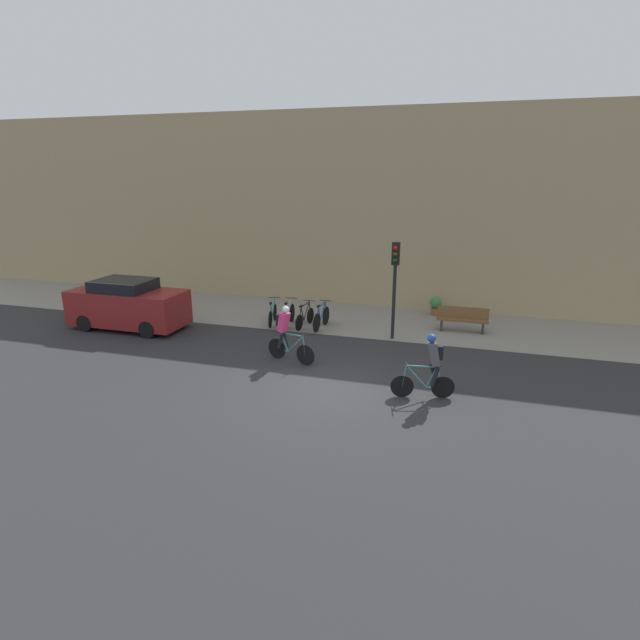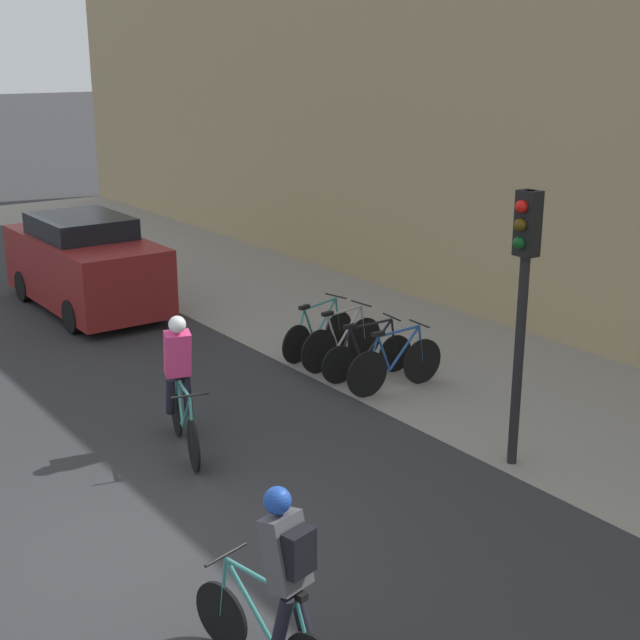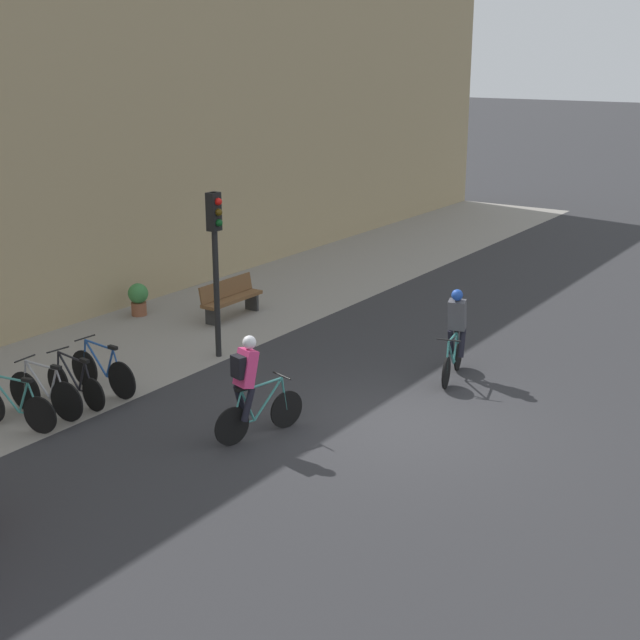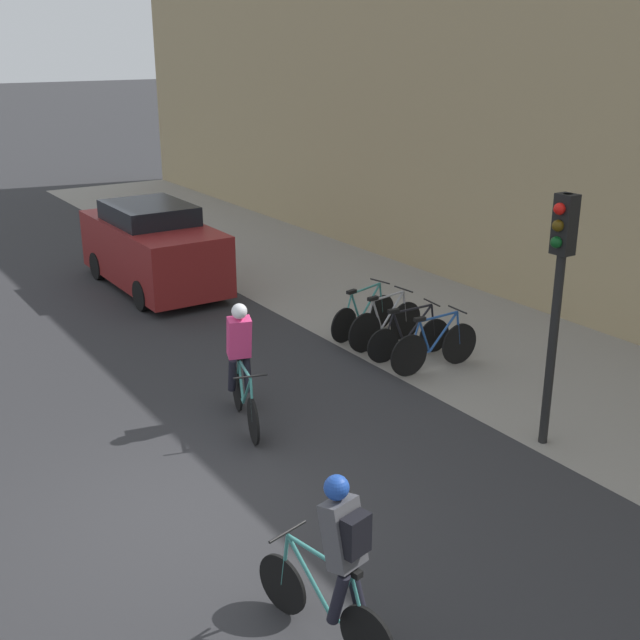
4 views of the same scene
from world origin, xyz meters
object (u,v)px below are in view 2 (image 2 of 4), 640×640
at_px(traffic_light_pole, 523,279).
at_px(parked_car, 85,265).
at_px(parked_bike_1, 342,342).
at_px(parked_bike_0, 318,333).
at_px(parked_bike_3, 395,364).
at_px(parked_bike_2, 367,354).
at_px(cyclist_grey, 281,580).
at_px(cyclist_pink, 180,377).

height_order(traffic_light_pole, parked_car, traffic_light_pole).
bearing_deg(parked_car, parked_bike_1, 19.82).
xyz_separation_m(parked_bike_0, parked_bike_3, (1.97, 0.00, 0.02)).
relative_size(parked_bike_1, traffic_light_pole, 0.50).
bearing_deg(parked_bike_0, parked_bike_2, -0.04).
height_order(parked_bike_0, traffic_light_pole, traffic_light_pole).
relative_size(parked_bike_0, parked_bike_2, 1.01).
distance_m(cyclist_grey, parked_car, 11.71).
height_order(parked_bike_0, parked_bike_1, parked_bike_1).
height_order(parked_bike_0, parked_bike_2, parked_bike_0).
xyz_separation_m(parked_bike_0, traffic_light_pole, (4.71, -0.45, 1.97)).
distance_m(cyclist_pink, parked_car, 6.99).
bearing_deg(cyclist_pink, parked_car, 167.65).
height_order(cyclist_grey, parked_bike_2, cyclist_grey).
bearing_deg(cyclist_grey, parked_bike_0, 141.96).
height_order(cyclist_pink, parked_car, parked_car).
distance_m(parked_bike_1, traffic_light_pole, 4.52).
xyz_separation_m(cyclist_pink, cyclist_grey, (4.51, -1.46, 0.00)).
height_order(parked_bike_1, parked_car, parked_car).
height_order(cyclist_pink, traffic_light_pole, traffic_light_pole).
distance_m(parked_bike_1, parked_bike_3, 1.31).
bearing_deg(parked_bike_0, cyclist_grey, -38.04).
bearing_deg(parked_bike_1, cyclist_grey, -41.09).
bearing_deg(cyclist_pink, parked_bike_2, 98.86).
distance_m(parked_bike_2, parked_bike_3, 0.66).
bearing_deg(traffic_light_pole, cyclist_pink, -132.93).
xyz_separation_m(cyclist_grey, parked_bike_1, (-5.71, 4.98, -0.53)).
xyz_separation_m(parked_bike_0, parked_bike_2, (1.31, -0.00, -0.01)).
xyz_separation_m(cyclist_grey, parked_car, (-11.33, 2.96, -0.05)).
distance_m(cyclist_grey, parked_bike_3, 6.67).
bearing_deg(parked_bike_1, cyclist_pink, -71.11).
bearing_deg(parked_car, cyclist_pink, -12.35).
distance_m(parked_bike_0, parked_bike_1, 0.65).
xyz_separation_m(cyclist_grey, parked_bike_0, (-6.37, 4.98, -0.55)).
height_order(parked_bike_2, parked_car, parked_car).
relative_size(cyclist_pink, cyclist_grey, 1.01).
bearing_deg(parked_bike_3, parked_bike_2, -179.85).
relative_size(cyclist_grey, parked_car, 0.40).
bearing_deg(parked_bike_3, parked_bike_0, -179.97).
bearing_deg(cyclist_pink, parked_bike_0, 117.84).
xyz_separation_m(parked_bike_1, parked_bike_3, (1.31, -0.00, -0.00)).
bearing_deg(cyclist_grey, parked_bike_2, 135.44).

